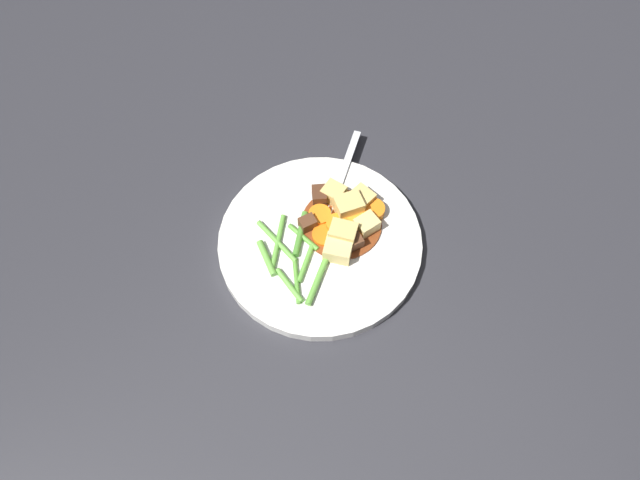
# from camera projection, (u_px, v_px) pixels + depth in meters

# --- Properties ---
(ground_plane) EXTENTS (3.00, 3.00, 0.00)m
(ground_plane) POSITION_uv_depth(u_px,v_px,m) (320.00, 246.00, 0.84)
(ground_plane) COLOR #2D2D33
(dinner_plate) EXTENTS (0.27, 0.27, 0.02)m
(dinner_plate) POSITION_uv_depth(u_px,v_px,m) (320.00, 243.00, 0.83)
(dinner_plate) COLOR white
(dinner_plate) RESTS_ON ground_plane
(stew_sauce) EXTENTS (0.11, 0.11, 0.00)m
(stew_sauce) POSITION_uv_depth(u_px,v_px,m) (339.00, 221.00, 0.84)
(stew_sauce) COLOR brown
(stew_sauce) RESTS_ON dinner_plate
(carrot_slice_0) EXTENTS (0.04, 0.04, 0.01)m
(carrot_slice_0) POSITION_uv_depth(u_px,v_px,m) (320.00, 216.00, 0.84)
(carrot_slice_0) COLOR orange
(carrot_slice_0) RESTS_ON dinner_plate
(carrot_slice_1) EXTENTS (0.05, 0.05, 0.01)m
(carrot_slice_1) POSITION_uv_depth(u_px,v_px,m) (359.00, 218.00, 0.84)
(carrot_slice_1) COLOR orange
(carrot_slice_1) RESTS_ON dinner_plate
(carrot_slice_2) EXTENTS (0.03, 0.03, 0.01)m
(carrot_slice_2) POSITION_uv_depth(u_px,v_px,m) (337.00, 224.00, 0.83)
(carrot_slice_2) COLOR orange
(carrot_slice_2) RESTS_ON dinner_plate
(carrot_slice_3) EXTENTS (0.04, 0.04, 0.01)m
(carrot_slice_3) POSITION_uv_depth(u_px,v_px,m) (373.00, 210.00, 0.84)
(carrot_slice_3) COLOR orange
(carrot_slice_3) RESTS_ON dinner_plate
(carrot_slice_4) EXTENTS (0.05, 0.05, 0.01)m
(carrot_slice_4) POSITION_uv_depth(u_px,v_px,m) (322.00, 233.00, 0.83)
(carrot_slice_4) COLOR orange
(carrot_slice_4) RESTS_ON dinner_plate
(carrot_slice_5) EXTENTS (0.04, 0.04, 0.01)m
(carrot_slice_5) POSITION_uv_depth(u_px,v_px,m) (353.00, 231.00, 0.83)
(carrot_slice_5) COLOR orange
(carrot_slice_5) RESTS_ON dinner_plate
(potato_chunk_0) EXTENTS (0.05, 0.05, 0.02)m
(potato_chunk_0) POSITION_uv_depth(u_px,v_px,m) (338.00, 249.00, 0.81)
(potato_chunk_0) COLOR #E5CC7A
(potato_chunk_0) RESTS_ON dinner_plate
(potato_chunk_1) EXTENTS (0.03, 0.03, 0.02)m
(potato_chunk_1) POSITION_uv_depth(u_px,v_px,m) (362.00, 198.00, 0.85)
(potato_chunk_1) COLOR #DBBC6B
(potato_chunk_1) RESTS_ON dinner_plate
(potato_chunk_2) EXTENTS (0.03, 0.03, 0.02)m
(potato_chunk_2) POSITION_uv_depth(u_px,v_px,m) (367.00, 225.00, 0.82)
(potato_chunk_2) COLOR #E5CC7A
(potato_chunk_2) RESTS_ON dinner_plate
(potato_chunk_3) EXTENTS (0.04, 0.04, 0.03)m
(potato_chunk_3) POSITION_uv_depth(u_px,v_px,m) (349.00, 207.00, 0.83)
(potato_chunk_3) COLOR #DBBC6B
(potato_chunk_3) RESTS_ON dinner_plate
(potato_chunk_4) EXTENTS (0.03, 0.03, 0.02)m
(potato_chunk_4) POSITION_uv_depth(u_px,v_px,m) (334.00, 194.00, 0.85)
(potato_chunk_4) COLOR #DBBC6B
(potato_chunk_4) RESTS_ON dinner_plate
(potato_chunk_5) EXTENTS (0.04, 0.04, 0.03)m
(potato_chunk_5) POSITION_uv_depth(u_px,v_px,m) (343.00, 234.00, 0.81)
(potato_chunk_5) COLOR #DBBC6B
(potato_chunk_5) RESTS_ON dinner_plate
(meat_chunk_0) EXTENTS (0.02, 0.02, 0.02)m
(meat_chunk_0) POSITION_uv_depth(u_px,v_px,m) (354.00, 242.00, 0.81)
(meat_chunk_0) COLOR #56331E
(meat_chunk_0) RESTS_ON dinner_plate
(meat_chunk_1) EXTENTS (0.03, 0.03, 0.02)m
(meat_chunk_1) POSITION_uv_depth(u_px,v_px,m) (319.00, 196.00, 0.85)
(meat_chunk_1) COLOR #4C2B19
(meat_chunk_1) RESTS_ON dinner_plate
(meat_chunk_2) EXTENTS (0.02, 0.02, 0.02)m
(meat_chunk_2) POSITION_uv_depth(u_px,v_px,m) (309.00, 223.00, 0.83)
(meat_chunk_2) COLOR #56331E
(meat_chunk_2) RESTS_ON dinner_plate
(green_bean_0) EXTENTS (0.04, 0.06, 0.01)m
(green_bean_0) POSITION_uv_depth(u_px,v_px,m) (297.00, 281.00, 0.79)
(green_bean_0) COLOR #599E38
(green_bean_0) RESTS_ON dinner_plate
(green_bean_1) EXTENTS (0.01, 0.06, 0.01)m
(green_bean_1) POSITION_uv_depth(u_px,v_px,m) (289.00, 285.00, 0.79)
(green_bean_1) COLOR #66AD42
(green_bean_1) RESTS_ON dinner_plate
(green_bean_2) EXTENTS (0.02, 0.05, 0.01)m
(green_bean_2) POSITION_uv_depth(u_px,v_px,m) (267.00, 258.00, 0.81)
(green_bean_2) COLOR #66AD42
(green_bean_2) RESTS_ON dinner_plate
(green_bean_3) EXTENTS (0.06, 0.06, 0.01)m
(green_bean_3) POSITION_uv_depth(u_px,v_px,m) (278.00, 241.00, 0.82)
(green_bean_3) COLOR #66AD42
(green_bean_3) RESTS_ON dinner_plate
(green_bean_4) EXTENTS (0.01, 0.05, 0.01)m
(green_bean_4) POSITION_uv_depth(u_px,v_px,m) (303.00, 237.00, 0.83)
(green_bean_4) COLOR #599E38
(green_bean_4) RESTS_ON dinner_plate
(green_bean_5) EXTENTS (0.01, 0.08, 0.01)m
(green_bean_5) POSITION_uv_depth(u_px,v_px,m) (277.00, 241.00, 0.82)
(green_bean_5) COLOR #66AD42
(green_bean_5) RESTS_ON dinner_plate
(green_bean_6) EXTENTS (0.06, 0.05, 0.01)m
(green_bean_6) POSITION_uv_depth(u_px,v_px,m) (300.00, 234.00, 0.83)
(green_bean_6) COLOR #4C8E33
(green_bean_6) RESTS_ON dinner_plate
(green_bean_7) EXTENTS (0.07, 0.05, 0.01)m
(green_bean_7) POSITION_uv_depth(u_px,v_px,m) (319.00, 278.00, 0.80)
(green_bean_7) COLOR #66AD42
(green_bean_7) RESTS_ON dinner_plate
(green_bean_8) EXTENTS (0.05, 0.04, 0.01)m
(green_bean_8) POSITION_uv_depth(u_px,v_px,m) (306.00, 263.00, 0.81)
(green_bean_8) COLOR #66AD42
(green_bean_8) RESTS_ON dinner_plate
(fork) EXTENTS (0.16, 0.11, 0.00)m
(fork) POSITION_uv_depth(u_px,v_px,m) (340.00, 183.00, 0.87)
(fork) COLOR silver
(fork) RESTS_ON dinner_plate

